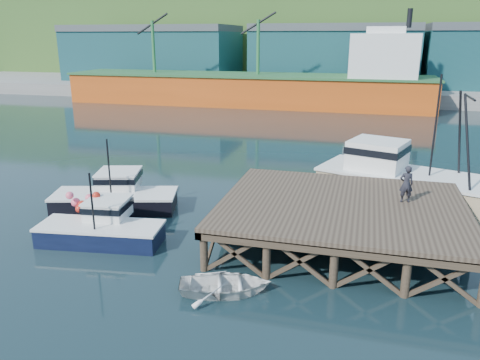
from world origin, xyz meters
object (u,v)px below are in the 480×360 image
(boat_black, at_px, (116,195))
(trawler, at_px, (414,181))
(dinghy, at_px, (225,285))
(boat_navy, at_px, (103,227))
(dockworker, at_px, (406,184))

(boat_black, relative_size, trawler, 0.61)
(trawler, xyz_separation_m, dinghy, (-8.19, -12.83, -1.27))
(boat_black, height_order, dinghy, boat_black)
(trawler, bearing_deg, boat_black, -145.27)
(boat_navy, distance_m, dinghy, 8.22)
(boat_black, bearing_deg, trawler, 0.39)
(dinghy, height_order, dockworker, dockworker)
(boat_navy, xyz_separation_m, boat_black, (-1.80, 4.56, 0.05))
(trawler, relative_size, dinghy, 3.42)
(boat_navy, distance_m, dockworker, 15.47)
(boat_navy, xyz_separation_m, dockworker, (14.76, 4.04, 2.28))
(boat_navy, distance_m, trawler, 18.42)
(boat_navy, height_order, dockworker, dockworker)
(trawler, xyz_separation_m, dockworker, (-0.96, -5.53, 1.41))
(dockworker, bearing_deg, trawler, -113.05)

